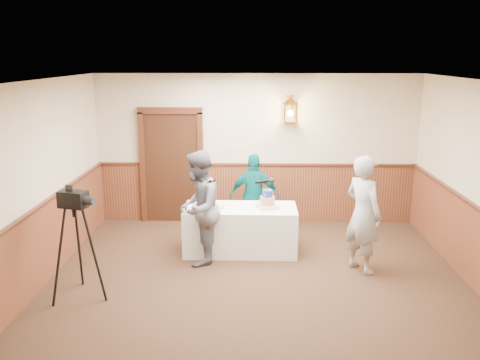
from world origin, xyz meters
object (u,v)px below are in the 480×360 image
(sheet_cake_yellow, at_px, (212,207))
(assistant_p, at_px, (254,196))
(display_table, at_px, (240,229))
(tv_camera_rig, at_px, (77,251))
(interviewer, at_px, (199,208))
(baker, at_px, (363,214))
(sheet_cake_green, at_px, (203,204))
(tiered_cake, at_px, (267,201))

(sheet_cake_yellow, height_order, assistant_p, assistant_p)
(sheet_cake_yellow, relative_size, assistant_p, 0.22)
(display_table, distance_m, tv_camera_rig, 2.68)
(tv_camera_rig, bearing_deg, sheet_cake_yellow, 59.09)
(interviewer, bearing_deg, tv_camera_rig, -41.49)
(baker, height_order, assistant_p, baker)
(sheet_cake_yellow, xyz_separation_m, tv_camera_rig, (-1.63, -1.56, -0.13))
(interviewer, xyz_separation_m, assistant_p, (0.85, 1.17, -0.13))
(sheet_cake_green, relative_size, tv_camera_rig, 0.18)
(assistant_p, bearing_deg, sheet_cake_green, 38.65)
(sheet_cake_green, bearing_deg, tv_camera_rig, -130.63)
(tiered_cake, bearing_deg, sheet_cake_yellow, -175.22)
(tiered_cake, height_order, baker, baker)
(sheet_cake_yellow, bearing_deg, tiered_cake, 4.78)
(tiered_cake, xyz_separation_m, sheet_cake_yellow, (-0.88, -0.07, -0.08))
(display_table, distance_m, sheet_cake_green, 0.73)
(tiered_cake, relative_size, tv_camera_rig, 0.26)
(baker, bearing_deg, interviewer, 49.60)
(display_table, xyz_separation_m, interviewer, (-0.62, -0.46, 0.50))
(baker, bearing_deg, tiered_cake, 29.53)
(sheet_cake_green, height_order, tv_camera_rig, tv_camera_rig)
(tiered_cake, height_order, sheet_cake_green, tiered_cake)
(sheet_cake_green, relative_size, baker, 0.15)
(interviewer, distance_m, assistant_p, 1.45)
(sheet_cake_yellow, xyz_separation_m, assistant_p, (0.67, 0.82, -0.04))
(tiered_cake, distance_m, sheet_cake_green, 1.04)
(display_table, bearing_deg, sheet_cake_green, 175.61)
(sheet_cake_green, distance_m, assistant_p, 1.06)
(assistant_p, bearing_deg, tv_camera_rig, 45.99)
(display_table, relative_size, sheet_cake_green, 6.92)
(tiered_cake, height_order, interviewer, interviewer)
(display_table, distance_m, interviewer, 0.92)
(sheet_cake_green, bearing_deg, interviewer, -92.11)
(baker, bearing_deg, sheet_cake_yellow, 40.60)
(sheet_cake_green, bearing_deg, assistant_p, 38.60)
(sheet_cake_yellow, relative_size, interviewer, 0.19)
(display_table, relative_size, tiered_cake, 4.72)
(assistant_p, bearing_deg, tiered_cake, 105.37)
(display_table, distance_m, sheet_cake_yellow, 0.62)
(display_table, bearing_deg, baker, -21.18)
(display_table, height_order, assistant_p, assistant_p)
(sheet_cake_green, height_order, baker, baker)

